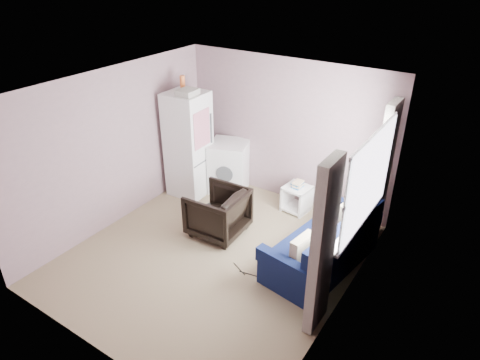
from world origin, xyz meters
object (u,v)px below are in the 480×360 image
object	(u,v)px
washing_machine	(229,165)
sofa	(325,248)
side_table	(297,197)
fridge	(189,144)
armchair	(218,210)

from	to	relation	value
washing_machine	sofa	distance (m)	2.65
side_table	sofa	xyz separation A→B (m)	(1.00, -1.12, 0.04)
fridge	sofa	world-z (taller)	fridge
sofa	washing_machine	bearing A→B (deg)	163.86
armchair	side_table	bearing A→B (deg)	147.15
sofa	side_table	bearing A→B (deg)	140.54
fridge	washing_machine	size ratio (longest dim) A/B	2.30
fridge	washing_machine	world-z (taller)	fridge
washing_machine	side_table	size ratio (longest dim) A/B	1.65
armchair	fridge	world-z (taller)	fridge
armchair	washing_machine	distance (m)	1.44
fridge	side_table	distance (m)	2.11
armchair	fridge	bearing A→B (deg)	-126.49
armchair	fridge	xyz separation A→B (m)	(-1.20, 0.79, 0.55)
fridge	side_table	xyz separation A→B (m)	(1.93, 0.48, -0.69)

